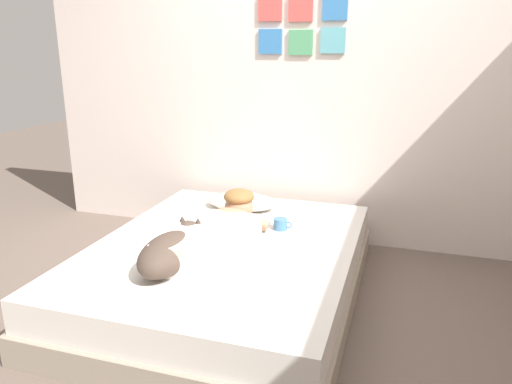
{
  "coord_description": "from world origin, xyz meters",
  "views": [
    {
      "loc": [
        0.82,
        -2.28,
        1.51
      ],
      "look_at": [
        -0.09,
        0.61,
        0.61
      ],
      "focal_mm": 34.15,
      "sensor_mm": 36.0,
      "label": 1
    }
  ],
  "objects_px": {
    "bed": "(226,270)",
    "pillow": "(242,202)",
    "dog": "(171,251)",
    "coffee_cup": "(280,224)",
    "person_lying": "(219,232)",
    "cell_phone": "(227,237)"
  },
  "relations": [
    {
      "from": "person_lying",
      "to": "pillow",
      "type": "bearing_deg",
      "value": 98.81
    },
    {
      "from": "pillow",
      "to": "person_lying",
      "type": "distance_m",
      "value": 0.77
    },
    {
      "from": "cell_phone",
      "to": "dog",
      "type": "bearing_deg",
      "value": -103.69
    },
    {
      "from": "coffee_cup",
      "to": "pillow",
      "type": "bearing_deg",
      "value": 139.1
    },
    {
      "from": "coffee_cup",
      "to": "cell_phone",
      "type": "height_order",
      "value": "coffee_cup"
    },
    {
      "from": "coffee_cup",
      "to": "bed",
      "type": "bearing_deg",
      "value": -128.46
    },
    {
      "from": "dog",
      "to": "person_lying",
      "type": "bearing_deg",
      "value": 65.77
    },
    {
      "from": "bed",
      "to": "person_lying",
      "type": "bearing_deg",
      "value": -92.2
    },
    {
      "from": "pillow",
      "to": "cell_phone",
      "type": "distance_m",
      "value": 0.58
    },
    {
      "from": "cell_phone",
      "to": "bed",
      "type": "bearing_deg",
      "value": -75.64
    },
    {
      "from": "bed",
      "to": "dog",
      "type": "height_order",
      "value": "dog"
    },
    {
      "from": "person_lying",
      "to": "coffee_cup",
      "type": "distance_m",
      "value": 0.51
    },
    {
      "from": "dog",
      "to": "coffee_cup",
      "type": "xyz_separation_m",
      "value": [
        0.41,
        0.75,
        -0.07
      ]
    },
    {
      "from": "pillow",
      "to": "coffee_cup",
      "type": "height_order",
      "value": "pillow"
    },
    {
      "from": "dog",
      "to": "coffee_cup",
      "type": "relative_size",
      "value": 4.6
    },
    {
      "from": "bed",
      "to": "pillow",
      "type": "bearing_deg",
      "value": 100.39
    },
    {
      "from": "person_lying",
      "to": "dog",
      "type": "relative_size",
      "value": 1.6
    },
    {
      "from": "cell_phone",
      "to": "coffee_cup",
      "type": "bearing_deg",
      "value": 39.43
    },
    {
      "from": "person_lying",
      "to": "bed",
      "type": "bearing_deg",
      "value": 87.8
    },
    {
      "from": "dog",
      "to": "coffee_cup",
      "type": "height_order",
      "value": "dog"
    },
    {
      "from": "dog",
      "to": "pillow",
      "type": "bearing_deg",
      "value": 88.48
    },
    {
      "from": "person_lying",
      "to": "cell_phone",
      "type": "bearing_deg",
      "value": 96.09
    }
  ]
}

